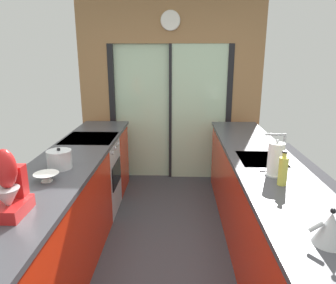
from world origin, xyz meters
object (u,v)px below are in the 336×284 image
object	(u,v)px
soap_bottle_far	(283,170)
oven_range	(92,175)
kettle	(331,228)
stand_mixer	(10,190)
paper_towel_roll	(276,160)
mixing_bowl_far	(46,177)
stock_pot	(59,159)

from	to	relation	value
soap_bottle_far	oven_range	bearing A→B (deg)	144.08
kettle	soap_bottle_far	bearing A→B (deg)	90.15
stand_mixer	paper_towel_roll	size ratio (longest dim) A/B	1.40
mixing_bowl_far	soap_bottle_far	size ratio (longest dim) A/B	0.73
mixing_bowl_far	paper_towel_roll	xyz separation A→B (m)	(1.78, 0.18, 0.10)
mixing_bowl_far	kettle	bearing A→B (deg)	-23.41
oven_range	soap_bottle_far	size ratio (longest dim) A/B	3.51
stand_mixer	paper_towel_roll	distance (m)	1.91
mixing_bowl_far	stand_mixer	bearing A→B (deg)	-90.00
oven_range	stock_pot	size ratio (longest dim) A/B	4.42
kettle	stock_pot	bearing A→B (deg)	149.29
stand_mixer	soap_bottle_far	bearing A→B (deg)	15.92
stand_mixer	kettle	world-z (taller)	stand_mixer
stock_pot	soap_bottle_far	xyz separation A→B (m)	(1.78, -0.30, 0.03)
stock_pot	mixing_bowl_far	bearing A→B (deg)	-90.00
mixing_bowl_far	soap_bottle_far	bearing A→B (deg)	-0.27
mixing_bowl_far	soap_bottle_far	xyz separation A→B (m)	(1.78, -0.01, 0.08)
oven_range	stock_pot	xyz separation A→B (m)	(0.02, -1.01, 0.54)
mixing_bowl_far	stand_mixer	xyz separation A→B (m)	(0.00, -0.52, 0.13)
oven_range	mixing_bowl_far	bearing A→B (deg)	-89.18
stock_pot	oven_range	bearing A→B (deg)	91.05
stand_mixer	kettle	xyz separation A→B (m)	(1.78, -0.26, -0.07)
oven_range	stand_mixer	bearing A→B (deg)	-89.42
oven_range	mixing_bowl_far	xyz separation A→B (m)	(0.02, -1.29, 0.50)
mixing_bowl_far	stand_mixer	size ratio (longest dim) A/B	0.45
kettle	mixing_bowl_far	bearing A→B (deg)	156.59
stock_pot	paper_towel_roll	xyz separation A→B (m)	(1.78, -0.11, 0.05)
oven_range	mixing_bowl_far	size ratio (longest dim) A/B	4.83
oven_range	stock_pot	world-z (taller)	stock_pot
stand_mixer	soap_bottle_far	world-z (taller)	stand_mixer
mixing_bowl_far	stock_pot	bearing A→B (deg)	90.00
mixing_bowl_far	stock_pot	world-z (taller)	stock_pot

